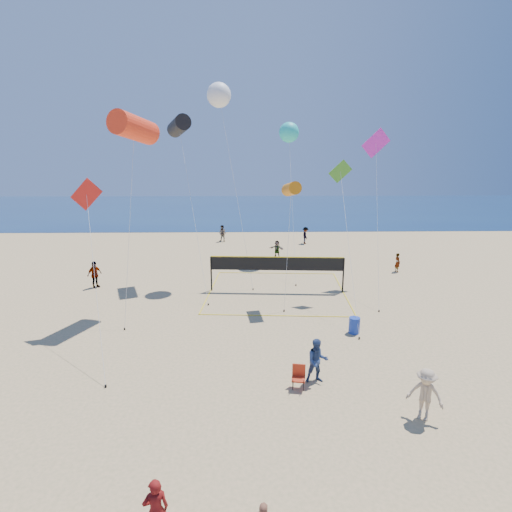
{
  "coord_description": "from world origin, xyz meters",
  "views": [
    {
      "loc": [
        -0.48,
        -9.83,
        8.26
      ],
      "look_at": [
        -0.2,
        2.0,
        5.44
      ],
      "focal_mm": 28.0,
      "sensor_mm": 36.0,
      "label": 1
    }
  ],
  "objects_px": {
    "woman": "(156,510)",
    "volleyball_net": "(277,268)",
    "camp_chair": "(299,375)",
    "trash_barrel": "(354,325)"
  },
  "relations": [
    {
      "from": "woman",
      "to": "volleyball_net",
      "type": "height_order",
      "value": "volleyball_net"
    },
    {
      "from": "camp_chair",
      "to": "trash_barrel",
      "type": "xyz_separation_m",
      "value": [
        3.36,
        4.8,
        -0.11
      ]
    },
    {
      "from": "camp_chair",
      "to": "volleyball_net",
      "type": "height_order",
      "value": "volleyball_net"
    },
    {
      "from": "camp_chair",
      "to": "trash_barrel",
      "type": "height_order",
      "value": "camp_chair"
    },
    {
      "from": "woman",
      "to": "trash_barrel",
      "type": "distance_m",
      "value": 13.09
    },
    {
      "from": "trash_barrel",
      "to": "woman",
      "type": "bearing_deg",
      "value": -123.91
    },
    {
      "from": "camp_chair",
      "to": "volleyball_net",
      "type": "distance_m",
      "value": 11.4
    },
    {
      "from": "camp_chair",
      "to": "volleyball_net",
      "type": "relative_size",
      "value": 0.11
    },
    {
      "from": "woman",
      "to": "camp_chair",
      "type": "distance_m",
      "value": 7.22
    },
    {
      "from": "woman",
      "to": "trash_barrel",
      "type": "relative_size",
      "value": 1.96
    }
  ]
}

